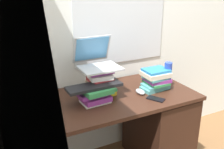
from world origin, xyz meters
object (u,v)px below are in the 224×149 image
object	(u,v)px
book_stack_keyboard_riser	(95,95)
book_stack_tall	(100,83)
keyboard	(94,86)
laptop	(97,60)
mug	(49,102)
desk	(147,124)
computer_mouse	(140,92)
cell_phone	(156,99)
book_stack_side	(156,79)
water_bottle	(168,75)

from	to	relation	value
book_stack_keyboard_riser	book_stack_tall	bearing A→B (deg)	49.64
book_stack_keyboard_riser	keyboard	bearing A→B (deg)	132.23
laptop	mug	size ratio (longest dim) A/B	2.92
desk	computer_mouse	distance (m)	0.37
book_stack_tall	computer_mouse	size ratio (longest dim) A/B	2.25
desk	mug	world-z (taller)	mug
cell_phone	keyboard	bearing A→B (deg)	128.30
book_stack_side	keyboard	size ratio (longest dim) A/B	0.59
book_stack_tall	mug	bearing A→B (deg)	-175.85
laptop	water_bottle	xyz separation A→B (m)	(0.57, -0.19, -0.16)
computer_mouse	mug	bearing A→B (deg)	172.82
water_bottle	desk	bearing A→B (deg)	168.11
computer_mouse	keyboard	bearing A→B (deg)	176.44
mug	book_stack_side	bearing A→B (deg)	-4.49
desk	computer_mouse	size ratio (longest dim) A/B	12.89
keyboard	desk	bearing A→B (deg)	0.11
desk	book_stack_tall	world-z (taller)	book_stack_tall
book_stack_side	laptop	size ratio (longest dim) A/B	0.77
mug	cell_phone	distance (m)	0.81
keyboard	cell_phone	xyz separation A→B (m)	(0.44, -0.17, -0.13)
book_stack_tall	computer_mouse	bearing A→B (deg)	-21.81
book_stack_keyboard_riser	mug	bearing A→B (deg)	167.99
keyboard	water_bottle	xyz separation A→B (m)	(0.66, -0.02, -0.02)
book_stack_tall	laptop	bearing A→B (deg)	86.00
book_stack_tall	mug	size ratio (longest dim) A/B	2.11
book_stack_keyboard_riser	book_stack_side	xyz separation A→B (m)	(0.55, 0.00, 0.03)
book_stack_side	laptop	bearing A→B (deg)	159.80
book_stack_keyboard_riser	book_stack_side	size ratio (longest dim) A/B	1.01
book_stack_side	keyboard	bearing A→B (deg)	179.68
book_stack_keyboard_riser	mug	xyz separation A→B (m)	(-0.33, 0.07, -0.02)
keyboard	book_stack_tall	bearing A→B (deg)	46.27
laptop	computer_mouse	bearing A→B (deg)	-32.69
book_stack_tall	keyboard	size ratio (longest dim) A/B	0.56
desk	water_bottle	size ratio (longest dim) A/B	5.88
book_stack_tall	water_bottle	bearing A→B (deg)	-11.95
book_stack_side	computer_mouse	distance (m)	0.18
keyboard	mug	world-z (taller)	keyboard
book_stack_keyboard_riser	computer_mouse	distance (m)	0.39
book_stack_side	book_stack_keyboard_riser	bearing A→B (deg)	-179.88
book_stack_keyboard_riser	laptop	world-z (taller)	laptop
book_stack_keyboard_riser	water_bottle	xyz separation A→B (m)	(0.66, -0.02, 0.05)
computer_mouse	water_bottle	distance (m)	0.29
book_stack_tall	laptop	distance (m)	0.18
book_stack_tall	book_stack_keyboard_riser	distance (m)	0.14
book_stack_tall	book_stack_keyboard_riser	world-z (taller)	book_stack_tall
book_stack_side	cell_phone	world-z (taller)	book_stack_side
book_stack_keyboard_riser	cell_phone	world-z (taller)	book_stack_keyboard_riser
book_stack_tall	cell_phone	size ratio (longest dim) A/B	1.72
desk	cell_phone	size ratio (longest dim) A/B	9.85
desk	book_stack_keyboard_riser	world-z (taller)	book_stack_keyboard_riser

